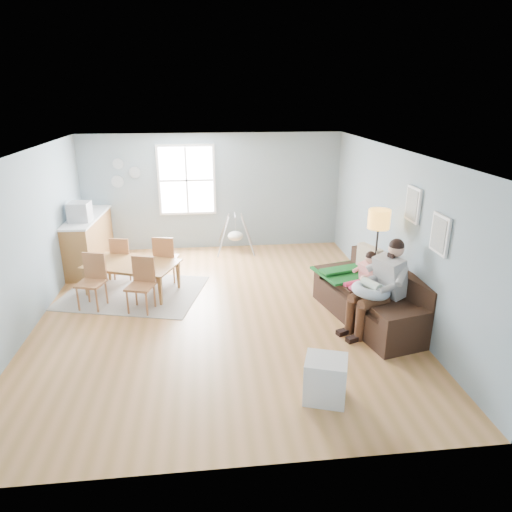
{
  "coord_description": "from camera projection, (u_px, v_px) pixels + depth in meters",
  "views": [
    {
      "loc": [
        -0.17,
        -7.1,
        3.58
      ],
      "look_at": [
        0.62,
        -0.02,
        1.0
      ],
      "focal_mm": 32.0,
      "sensor_mm": 36.0,
      "label": 1
    }
  ],
  "objects": [
    {
      "name": "room",
      "position": [
        216.0,
        171.0,
        7.05
      ],
      "size": [
        8.4,
        9.4,
        3.9
      ],
      "color": "#A7733B"
    },
    {
      "name": "window",
      "position": [
        187.0,
        180.0,
        10.48
      ],
      "size": [
        1.32,
        0.08,
        1.62
      ],
      "color": "white",
      "rests_on": "room"
    },
    {
      "name": "pictures",
      "position": [
        426.0,
        219.0,
        6.57
      ],
      "size": [
        0.05,
        1.34,
        0.74
      ],
      "color": "white",
      "rests_on": "room"
    },
    {
      "name": "wall_plates",
      "position": [
        124.0,
        173.0,
        10.28
      ],
      "size": [
        0.67,
        0.02,
        0.66
      ],
      "color": "#8C9DA8",
      "rests_on": "room"
    },
    {
      "name": "sofa",
      "position": [
        374.0,
        302.0,
        7.49
      ],
      "size": [
        1.46,
        2.4,
        0.91
      ],
      "color": "black",
      "rests_on": "room"
    },
    {
      "name": "green_throw",
      "position": [
        347.0,
        272.0,
        8.04
      ],
      "size": [
        1.22,
        1.12,
        0.04
      ],
      "primitive_type": "cube",
      "rotation": [
        0.0,
        0.0,
        0.27
      ],
      "color": "#16601D",
      "rests_on": "sofa"
    },
    {
      "name": "beige_pillow",
      "position": [
        369.0,
        260.0,
        7.92
      ],
      "size": [
        0.32,
        0.53,
        0.51
      ],
      "primitive_type": "cube",
      "rotation": [
        0.0,
        0.0,
        0.37
      ],
      "color": "beige",
      "rests_on": "sofa"
    },
    {
      "name": "father",
      "position": [
        381.0,
        284.0,
        7.0
      ],
      "size": [
        1.12,
        0.76,
        1.48
      ],
      "color": "gray",
      "rests_on": "sofa"
    },
    {
      "name": "nursing_pillow",
      "position": [
        371.0,
        290.0,
        6.98
      ],
      "size": [
        0.77,
        0.75,
        0.24
      ],
      "primitive_type": "torus",
      "rotation": [
        0.0,
        0.14,
        0.33
      ],
      "color": "#A5B7CE",
      "rests_on": "father"
    },
    {
      "name": "infant",
      "position": [
        370.0,
        284.0,
        6.98
      ],
      "size": [
        0.27,
        0.42,
        0.15
      ],
      "color": "silver",
      "rests_on": "nursing_pillow"
    },
    {
      "name": "toddler",
      "position": [
        365.0,
        273.0,
        7.51
      ],
      "size": [
        0.59,
        0.42,
        0.87
      ],
      "color": "white",
      "rests_on": "sofa"
    },
    {
      "name": "floor_lamp",
      "position": [
        378.0,
        228.0,
        7.48
      ],
      "size": [
        0.36,
        0.36,
        1.77
      ],
      "color": "black",
      "rests_on": "room"
    },
    {
      "name": "storage_cube",
      "position": [
        325.0,
        379.0,
        5.55
      ],
      "size": [
        0.62,
        0.58,
        0.56
      ],
      "color": "silver",
      "rests_on": "room"
    },
    {
      "name": "rug",
      "position": [
        134.0,
        292.0,
        8.59
      ],
      "size": [
        2.86,
        2.44,
        0.01
      ],
      "primitive_type": "cube",
      "rotation": [
        0.0,
        0.0,
        -0.25
      ],
      "color": "gray",
      "rests_on": "room"
    },
    {
      "name": "dining_table",
      "position": [
        132.0,
        278.0,
        8.49
      ],
      "size": [
        1.88,
        1.47,
        0.58
      ],
      "primitive_type": "imported",
      "rotation": [
        0.0,
        0.0,
        -0.38
      ],
      "color": "olive",
      "rests_on": "rug"
    },
    {
      "name": "chair_sw",
      "position": [
        93.0,
        277.0,
        7.9
      ],
      "size": [
        0.53,
        0.53,
        0.95
      ],
      "color": "brown",
      "rests_on": "rug"
    },
    {
      "name": "chair_se",
      "position": [
        142.0,
        281.0,
        7.79
      ],
      "size": [
        0.53,
        0.53,
        0.93
      ],
      "color": "brown",
      "rests_on": "rug"
    },
    {
      "name": "chair_nw",
      "position": [
        122.0,
        256.0,
        9.05
      ],
      "size": [
        0.47,
        0.47,
        0.89
      ],
      "color": "brown",
      "rests_on": "rug"
    },
    {
      "name": "chair_ne",
      "position": [
        165.0,
        256.0,
        8.91
      ],
      "size": [
        0.5,
        0.5,
        0.96
      ],
      "color": "brown",
      "rests_on": "rug"
    },
    {
      "name": "counter",
      "position": [
        89.0,
        241.0,
        9.73
      ],
      "size": [
        0.69,
        2.02,
        1.11
      ],
      "color": "olive",
      "rests_on": "room"
    },
    {
      "name": "monitor",
      "position": [
        79.0,
        212.0,
        9.12
      ],
      "size": [
        0.43,
        0.41,
        0.38
      ],
      "color": "#A9A8AD",
      "rests_on": "counter"
    },
    {
      "name": "baby_swing",
      "position": [
        235.0,
        235.0,
        10.68
      ],
      "size": [
        0.91,
        0.92,
        0.89
      ],
      "color": "#A9A8AD",
      "rests_on": "room"
    }
  ]
}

